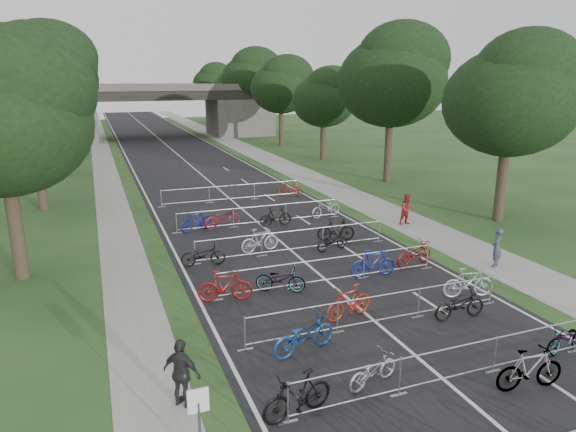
{
  "coord_description": "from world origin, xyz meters",
  "views": [
    {
      "loc": [
        -8.34,
        -6.2,
        7.97
      ],
      "look_at": [
        0.65,
        17.35,
        1.1
      ],
      "focal_mm": 32.0,
      "sensor_mm": 36.0,
      "label": 1
    }
  ],
  "objects_px": {
    "pedestrian_a": "(497,248)",
    "pedestrian_c": "(182,373)",
    "overpass_bridge": "(156,111)",
    "park_sign": "(199,413)",
    "pedestrian_b": "(407,210)"
  },
  "relations": [
    {
      "from": "pedestrian_c",
      "to": "pedestrian_a",
      "type": "bearing_deg",
      "value": -117.08
    },
    {
      "from": "park_sign",
      "to": "pedestrian_c",
      "type": "xyz_separation_m",
      "value": [
        0.0,
        2.17,
        -0.37
      ]
    },
    {
      "from": "pedestrian_a",
      "to": "pedestrian_b",
      "type": "bearing_deg",
      "value": -127.35
    },
    {
      "from": "pedestrian_a",
      "to": "pedestrian_c",
      "type": "distance_m",
      "value": 15.12
    },
    {
      "from": "overpass_bridge",
      "to": "park_sign",
      "type": "relative_size",
      "value": 16.99
    },
    {
      "from": "pedestrian_c",
      "to": "overpass_bridge",
      "type": "bearing_deg",
      "value": -52.65
    },
    {
      "from": "pedestrian_b",
      "to": "pedestrian_c",
      "type": "distance_m",
      "value": 18.71
    },
    {
      "from": "overpass_bridge",
      "to": "pedestrian_a",
      "type": "xyz_separation_m",
      "value": [
        7.49,
        -54.88,
        -2.67
      ]
    },
    {
      "from": "overpass_bridge",
      "to": "park_sign",
      "type": "bearing_deg",
      "value": -96.26
    },
    {
      "from": "overpass_bridge",
      "to": "pedestrian_c",
      "type": "height_order",
      "value": "overpass_bridge"
    },
    {
      "from": "overpass_bridge",
      "to": "pedestrian_c",
      "type": "xyz_separation_m",
      "value": [
        -6.8,
        -59.83,
        -2.64
      ]
    },
    {
      "from": "park_sign",
      "to": "pedestrian_c",
      "type": "distance_m",
      "value": 2.2
    },
    {
      "from": "overpass_bridge",
      "to": "pedestrian_c",
      "type": "bearing_deg",
      "value": -96.48
    },
    {
      "from": "park_sign",
      "to": "pedestrian_c",
      "type": "height_order",
      "value": "park_sign"
    },
    {
      "from": "pedestrian_a",
      "to": "pedestrian_b",
      "type": "xyz_separation_m",
      "value": [
        0.12,
        6.98,
        -0.0
      ]
    }
  ]
}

